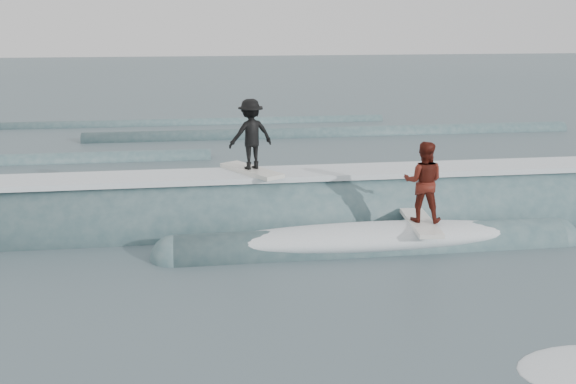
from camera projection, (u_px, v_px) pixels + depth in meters
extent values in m
plane|color=#3C5457|center=(326.00, 325.00, 11.11)|extent=(160.00, 160.00, 0.00)
cylinder|color=#37565D|center=(283.00, 223.00, 16.60)|extent=(21.90, 2.47, 2.47)
cylinder|color=#37565D|center=(373.00, 249.00, 14.74)|extent=(9.00, 1.07, 1.07)
sphere|color=#37565D|center=(174.00, 259.00, 14.14)|extent=(1.07, 1.07, 1.07)
sphere|color=#37565D|center=(555.00, 240.00, 15.34)|extent=(1.07, 1.07, 1.07)
cube|color=white|center=(283.00, 174.00, 16.25)|extent=(18.00, 1.30, 0.14)
ellipsoid|color=white|center=(373.00, 236.00, 14.66)|extent=(7.60, 1.30, 0.60)
cube|color=silver|center=(251.00, 170.00, 16.12)|extent=(1.52, 1.99, 0.10)
imported|color=black|center=(251.00, 134.00, 15.87)|extent=(1.27, 0.97, 1.75)
cube|color=white|center=(421.00, 223.00, 14.74)|extent=(0.73, 2.04, 0.10)
imported|color=#53180F|center=(423.00, 182.00, 14.48)|extent=(1.08, 0.97, 1.84)
cylinder|color=#37565D|center=(334.00, 136.00, 28.84)|extent=(22.00, 0.80, 0.80)
cylinder|color=#37565D|center=(165.00, 125.00, 31.62)|extent=(22.00, 0.60, 0.60)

